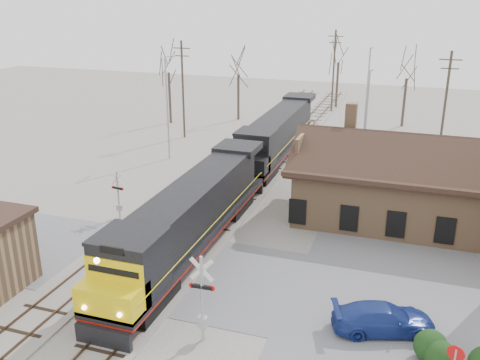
# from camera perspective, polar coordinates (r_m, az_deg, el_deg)

# --- Properties ---
(ground) EXTENTS (140.00, 140.00, 0.00)m
(ground) POSITION_cam_1_polar(r_m,az_deg,el_deg) (32.16, -6.95, -9.56)
(ground) COLOR #9B968C
(ground) RESTS_ON ground
(road) EXTENTS (60.00, 9.00, 0.03)m
(road) POSITION_cam_1_polar(r_m,az_deg,el_deg) (32.15, -6.95, -9.54)
(road) COLOR slate
(road) RESTS_ON ground
(track_main) EXTENTS (3.40, 90.00, 0.24)m
(track_main) POSITION_cam_1_polar(r_m,az_deg,el_deg) (44.84, 1.24, -0.61)
(track_main) COLOR #9B968C
(track_main) RESTS_ON ground
(track_siding) EXTENTS (3.40, 90.00, 0.24)m
(track_siding) POSITION_cam_1_polar(r_m,az_deg,el_deg) (46.30, -4.07, 0.01)
(track_siding) COLOR #9B968C
(track_siding) RESTS_ON ground
(depot) EXTENTS (15.20, 9.31, 7.90)m
(depot) POSITION_cam_1_polar(r_m,az_deg,el_deg) (39.43, 16.76, -0.78)
(depot) COLOR #9F7752
(depot) RESTS_ON ground
(locomotive_lead) EXTENTS (3.09, 20.68, 4.59)m
(locomotive_lead) POSITION_cam_1_polar(r_m,az_deg,el_deg) (32.76, -5.57, -4.21)
(locomotive_lead) COLOR black
(locomotive_lead) RESTS_ON ground
(locomotive_trailing) EXTENTS (3.09, 20.68, 4.35)m
(locomotive_trailing) POSITION_cam_1_polar(r_m,az_deg,el_deg) (51.50, 3.97, 4.79)
(locomotive_trailing) COLOR black
(locomotive_trailing) RESTS_ON ground
(crossbuck_near) EXTENTS (1.26, 0.33, 4.42)m
(crossbuck_near) POSITION_cam_1_polar(r_m,az_deg,el_deg) (25.28, -4.04, -12.89)
(crossbuck_near) COLOR #A5A8AD
(crossbuck_near) RESTS_ON ground
(crossbuck_far) EXTENTS (1.02, 0.27, 3.55)m
(crossbuck_far) POSITION_cam_1_polar(r_m,az_deg,el_deg) (39.12, -12.86, -1.68)
(crossbuck_far) COLOR #A5A8AD
(crossbuck_far) RESTS_ON ground
(parked_car) EXTENTS (5.28, 3.45, 1.42)m
(parked_car) POSITION_cam_1_polar(r_m,az_deg,el_deg) (27.42, 15.04, -14.08)
(parked_car) COLOR navy
(parked_car) RESTS_ON ground
(hedge_a) EXTENTS (1.50, 1.50, 1.50)m
(hedge_a) POSITION_cam_1_polar(r_m,az_deg,el_deg) (26.16, 19.66, -16.35)
(hedge_a) COLOR black
(hedge_a) RESTS_ON ground
(hedge_b) EXTENTS (1.39, 1.39, 1.39)m
(hedge_b) POSITION_cam_1_polar(r_m,az_deg,el_deg) (25.81, 20.54, -17.17)
(hedge_b) COLOR black
(hedge_b) RESTS_ON ground
(streetlight_a) EXTENTS (0.25, 2.04, 9.85)m
(streetlight_a) POSITION_cam_1_polar(r_m,az_deg,el_deg) (51.45, -7.73, 8.14)
(streetlight_a) COLOR #A5A8AD
(streetlight_a) RESTS_ON ground
(streetlight_b) EXTENTS (0.25, 2.04, 8.93)m
(streetlight_b) POSITION_cam_1_polar(r_m,az_deg,el_deg) (50.00, 13.36, 6.90)
(streetlight_b) COLOR #A5A8AD
(streetlight_b) RESTS_ON ground
(streetlight_c) EXTENTS (0.25, 2.04, 9.85)m
(streetlight_c) POSITION_cam_1_polar(r_m,az_deg,el_deg) (60.02, 13.44, 9.44)
(streetlight_c) COLOR #A5A8AD
(streetlight_c) RESTS_ON ground
(utility_pole_a) EXTENTS (2.00, 0.24, 10.52)m
(utility_pole_a) POSITION_cam_1_polar(r_m,az_deg,el_deg) (59.05, -6.12, 9.72)
(utility_pole_a) COLOR #382D23
(utility_pole_a) RESTS_ON ground
(utility_pole_b) EXTENTS (2.00, 0.24, 10.70)m
(utility_pole_b) POSITION_cam_1_polar(r_m,az_deg,el_deg) (72.51, 9.95, 11.47)
(utility_pole_b) COLOR #382D23
(utility_pole_b) RESTS_ON ground
(utility_pole_c) EXTENTS (2.00, 0.24, 10.36)m
(utility_pole_c) POSITION_cam_1_polar(r_m,az_deg,el_deg) (54.00, 21.02, 7.50)
(utility_pole_c) COLOR #382D23
(utility_pole_c) RESTS_ON ground
(tree_a) EXTENTS (4.12, 4.12, 10.09)m
(tree_a) POSITION_cam_1_polar(r_m,az_deg,el_deg) (65.79, -7.66, 12.17)
(tree_a) COLOR #382D23
(tree_a) RESTS_ON ground
(tree_b) EXTENTS (3.78, 3.78, 9.26)m
(tree_b) POSITION_cam_1_polar(r_m,az_deg,el_deg) (67.08, -0.19, 11.97)
(tree_b) COLOR #382D23
(tree_b) RESTS_ON ground
(tree_c) EXTENTS (4.13, 4.13, 10.12)m
(tree_c) POSITION_cam_1_polar(r_m,az_deg,el_deg) (75.34, 10.50, 12.99)
(tree_c) COLOR #382D23
(tree_c) RESTS_ON ground
(tree_d) EXTENTS (3.82, 3.82, 9.37)m
(tree_d) POSITION_cam_1_polar(r_m,az_deg,el_deg) (66.49, 17.43, 11.09)
(tree_d) COLOR #382D23
(tree_d) RESTS_ON ground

